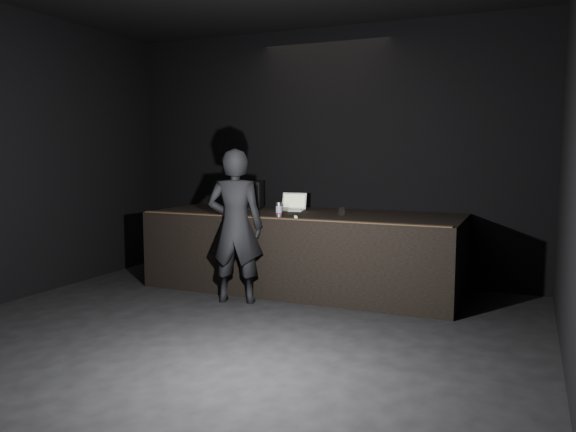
# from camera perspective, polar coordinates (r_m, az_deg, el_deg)

# --- Properties ---
(ground) EXTENTS (7.00, 7.00, 0.00)m
(ground) POSITION_cam_1_polar(r_m,az_deg,el_deg) (5.14, -10.01, -13.88)
(ground) COLOR black
(ground) RESTS_ON ground
(room_walls) EXTENTS (6.10, 7.10, 3.52)m
(room_walls) POSITION_cam_1_polar(r_m,az_deg,el_deg) (4.83, -10.48, 9.23)
(room_walls) COLOR black
(room_walls) RESTS_ON ground
(stage_riser) EXTENTS (4.00, 1.50, 1.00)m
(stage_riser) POSITION_cam_1_polar(r_m,az_deg,el_deg) (7.37, 1.67, -3.55)
(stage_riser) COLOR black
(stage_riser) RESTS_ON ground
(riser_lip) EXTENTS (3.92, 0.10, 0.01)m
(riser_lip) POSITION_cam_1_polar(r_m,az_deg,el_deg) (6.65, -0.58, -0.23)
(riser_lip) COLOR brown
(riser_lip) RESTS_ON stage_riser
(stage_monitor) EXTENTS (0.65, 0.55, 0.38)m
(stage_monitor) POSITION_cam_1_polar(r_m,az_deg,el_deg) (7.88, -4.70, 2.12)
(stage_monitor) COLOR black
(stage_monitor) RESTS_ON stage_riser
(cable) EXTENTS (0.96, 0.02, 0.02)m
(cable) POSITION_cam_1_polar(r_m,az_deg,el_deg) (8.16, -2.65, 1.03)
(cable) COLOR black
(cable) RESTS_ON stage_riser
(laptop) EXTENTS (0.37, 0.34, 0.23)m
(laptop) POSITION_cam_1_polar(r_m,az_deg,el_deg) (7.61, 0.49, 1.03)
(laptop) COLOR silver
(laptop) RESTS_ON stage_riser
(beer_can) EXTENTS (0.08, 0.08, 0.18)m
(beer_can) POSITION_cam_1_polar(r_m,az_deg,el_deg) (6.80, -0.92, 0.63)
(beer_can) COLOR silver
(beer_can) RESTS_ON stage_riser
(plastic_cup) EXTENTS (0.08, 0.08, 0.10)m
(plastic_cup) POSITION_cam_1_polar(r_m,az_deg,el_deg) (7.01, 5.47, 0.46)
(plastic_cup) COLOR white
(plastic_cup) RESTS_ON stage_riser
(wii_remote) EXTENTS (0.09, 0.14, 0.03)m
(wii_remote) POSITION_cam_1_polar(r_m,az_deg,el_deg) (6.69, 0.78, -0.12)
(wii_remote) COLOR white
(wii_remote) RESTS_ON stage_riser
(person) EXTENTS (0.76, 0.61, 1.83)m
(person) POSITION_cam_1_polar(r_m,az_deg,el_deg) (6.67, -5.40, -1.04)
(person) COLOR black
(person) RESTS_ON ground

